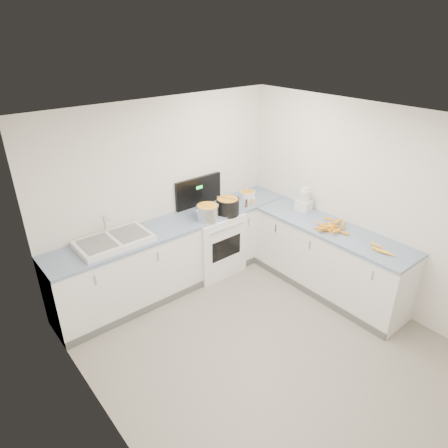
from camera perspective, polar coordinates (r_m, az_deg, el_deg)
floor at (r=4.75m, az=5.93°, el=-17.21°), size 3.50×4.00×0.00m
ceiling at (r=3.52m, az=7.87°, el=13.64°), size 3.50×4.00×0.00m
wall_back at (r=5.40m, az=-8.58°, el=4.29°), size 3.50×0.00×2.50m
wall_left at (r=3.18m, az=-16.62°, el=-14.31°), size 0.00×4.00×2.50m
wall_right at (r=5.27m, az=20.19°, el=2.30°), size 0.00×4.00×2.50m
counter_back at (r=5.52m, az=-6.39°, el=-4.11°), size 3.50×0.62×0.94m
counter_right at (r=5.53m, az=14.68°, el=-4.84°), size 0.62×2.20×0.94m
stove at (r=5.78m, az=-1.78°, el=-2.39°), size 0.76×0.65×1.36m
sink at (r=4.91m, az=-15.45°, el=-2.32°), size 0.86×0.52×0.31m
steel_pot at (r=5.31m, az=-2.38°, el=1.58°), size 0.37×0.37×0.22m
black_pot at (r=5.49m, az=0.53°, el=2.51°), size 0.34×0.34×0.23m
wooden_spoon at (r=5.44m, az=0.53°, el=3.70°), size 0.15×0.30×0.01m
mixing_bowl at (r=5.99m, az=3.37°, el=4.16°), size 0.27×0.27×0.11m
extract_bottle at (r=5.69m, az=3.20°, el=2.88°), size 0.04×0.04×0.09m
spice_jar at (r=5.78m, az=4.19°, el=3.22°), size 0.05×0.05×0.09m
food_processor at (r=5.67m, az=11.35°, el=3.31°), size 0.18×0.21×0.33m
carrot_pile at (r=5.23m, az=14.93°, el=-0.41°), size 0.45×0.50×0.10m
peeled_carrots at (r=4.92m, az=21.73°, el=-3.52°), size 0.14×0.35×0.04m
peelings at (r=4.83m, az=-17.62°, el=-2.67°), size 0.21×0.28×0.01m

